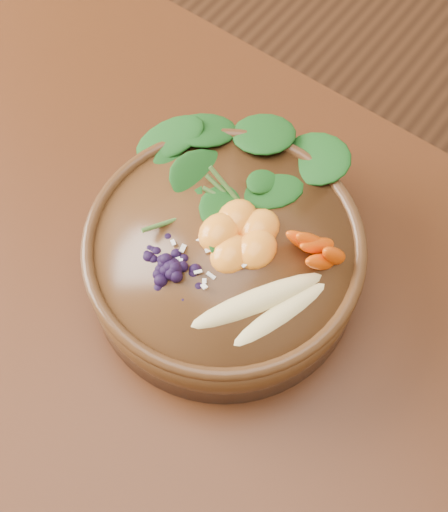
% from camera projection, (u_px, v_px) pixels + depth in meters
% --- Properties ---
extents(ground, '(4.00, 4.00, 0.00)m').
position_uv_depth(ground, '(139.00, 487.00, 1.38)').
color(ground, '#381E0F').
rests_on(ground, ground).
extents(dining_table, '(1.60, 0.90, 0.75)m').
position_uv_depth(dining_table, '(77.00, 378.00, 0.80)').
color(dining_table, '#331C0C').
rests_on(dining_table, ground).
extents(stoneware_bowl, '(0.37, 0.37, 0.07)m').
position_uv_depth(stoneware_bowl, '(224.00, 261.00, 0.72)').
color(stoneware_bowl, '#4D2D14').
rests_on(stoneware_bowl, dining_table).
extents(kale_heap, '(0.23, 0.22, 0.04)m').
position_uv_depth(kale_heap, '(254.00, 175.00, 0.70)').
color(kale_heap, '#184B16').
rests_on(kale_heap, stoneware_bowl).
extents(carrot_cluster, '(0.08, 0.08, 0.08)m').
position_uv_depth(carrot_cluster, '(321.00, 230.00, 0.65)').
color(carrot_cluster, '#EA4604').
rests_on(carrot_cluster, stoneware_bowl).
extents(banana_halves, '(0.11, 0.14, 0.03)m').
position_uv_depth(banana_halves, '(270.00, 301.00, 0.65)').
color(banana_halves, '#E0CC84').
rests_on(banana_halves, stoneware_bowl).
extents(mandarin_cluster, '(0.11, 0.11, 0.03)m').
position_uv_depth(mandarin_cluster, '(241.00, 229.00, 0.68)').
color(mandarin_cluster, orange).
rests_on(mandarin_cluster, stoneware_bowl).
extents(blueberry_pile, '(0.16, 0.14, 0.04)m').
position_uv_depth(blueberry_pile, '(171.00, 261.00, 0.66)').
color(blueberry_pile, black).
rests_on(blueberry_pile, stoneware_bowl).
extents(coconut_flakes, '(0.11, 0.10, 0.01)m').
position_uv_depth(coconut_flakes, '(207.00, 251.00, 0.68)').
color(coconut_flakes, white).
rests_on(coconut_flakes, stoneware_bowl).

